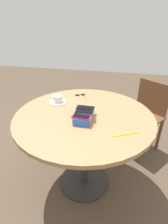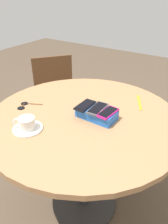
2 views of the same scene
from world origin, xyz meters
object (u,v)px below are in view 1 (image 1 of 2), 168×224
Objects in this scene: round_table at (84,127)px; saucer at (58,102)px; phone_black at (85,108)px; lanyard_strap at (125,134)px; phone_gray at (84,113)px; phone_magenta at (81,117)px; chair_near_window at (143,116)px; sunglasses at (81,95)px; coffee_cup at (58,98)px; phone_box at (84,116)px.

saucer is at bearing 59.19° from round_table.
saucer is (0.16, 0.28, -0.05)m from phone_black.
lanyard_strap reaches higher than round_table.
phone_black is 0.37m from lanyard_strap.
phone_gray is at bearing -166.70° from round_table.
phone_magenta reaches higher than chair_near_window.
phone_gray is at bearing 144.85° from chair_near_window.
phone_black reaches higher than saucer.
phone_gray reaches higher than sunglasses.
phone_black is at bearing 55.66° from lanyard_strap.
lanyard_strap is (-0.37, -0.58, -0.00)m from saucer.
coffee_cup reaches higher than phone_black.
lanyard_strap is at bearing -122.28° from coffee_cup.
saucer is at bearing 60.24° from phone_black.
lanyard_strap is 0.71m from sunglasses.
round_table is 8.65× the size of sunglasses.
phone_gray reaches higher than round_table.
coffee_cup is at bearing 42.91° from phone_magenta.
phone_gray is at bearing -5.52° from phone_magenta.
sunglasses is (0.44, 0.13, -0.06)m from phone_gray.
lanyard_strap is at bearing -122.17° from saucer.
phone_box is 0.33m from lanyard_strap.
sunglasses is (0.57, 0.42, 0.00)m from lanyard_strap.
sunglasses is (0.20, -0.16, -0.00)m from saucer.
chair_near_window is at bearing -64.30° from sunglasses.
phone_magenta is at bearing -166.32° from sunglasses.
saucer is at bearing 57.83° from lanyard_strap.
coffee_cup is 0.86× the size of sunglasses.
lanyard_strap is (-0.21, -0.31, 0.12)m from round_table.
phone_magenta is at bearing -137.01° from saucer.
phone_box is 0.37m from coffee_cup.
phone_magenta is 0.52m from sunglasses.
sunglasses is at bearing 16.19° from phone_box.
phone_box is 0.99m from chair_near_window.
sunglasses reaches higher than round_table.
phone_black is 1.28× the size of coffee_cup.
phone_gray is at bearing 66.28° from lanyard_strap.
phone_gray is (-0.08, -0.02, 0.18)m from round_table.
coffee_cup is at bearing 121.96° from chair_near_window.
phone_box is 1.71× the size of sunglasses.
phone_magenta is at bearing -175.33° from round_table.
round_table is at bearing 56.67° from lanyard_strap.
phone_magenta is 0.88× the size of saucer.
saucer reaches higher than lanyard_strap.
saucer reaches higher than round_table.
sunglasses is 0.15× the size of chair_near_window.
phone_black is at bearing -88.78° from round_table.
phone_magenta reaches higher than phone_box.
chair_near_window reaches higher than sunglasses.
phone_box is 0.45m from sunglasses.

